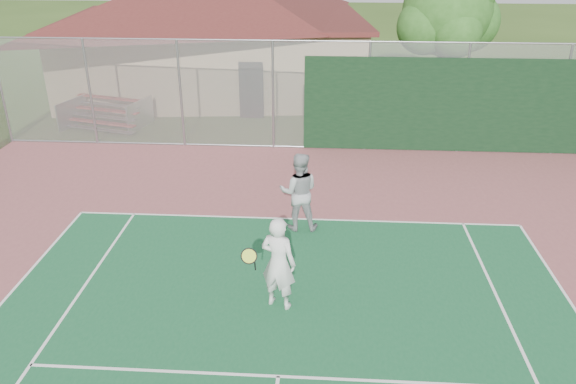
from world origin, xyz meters
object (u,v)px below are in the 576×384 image
(tree, at_px, (449,14))
(clubhouse, at_px, (215,23))
(player_white_front, at_px, (278,264))
(player_grey_back, at_px, (299,192))
(bleachers, at_px, (106,113))

(tree, bearing_deg, clubhouse, 166.19)
(tree, height_order, player_white_front, tree)
(tree, height_order, player_grey_back, tree)
(player_white_front, distance_m, player_grey_back, 3.13)
(player_grey_back, bearing_deg, tree, -117.77)
(clubhouse, xyz_separation_m, player_white_front, (4.02, -16.04, -2.01))
(bleachers, xyz_separation_m, player_grey_back, (7.40, -7.34, 0.43))
(tree, distance_m, player_grey_back, 12.12)
(clubhouse, distance_m, player_white_front, 16.66)
(clubhouse, distance_m, player_grey_back, 13.75)
(tree, distance_m, player_white_front, 15.01)
(clubhouse, xyz_separation_m, tree, (9.47, -2.33, 0.74))
(player_white_front, bearing_deg, bleachers, -35.26)
(player_white_front, height_order, player_grey_back, player_grey_back)
(bleachers, height_order, player_white_front, player_white_front)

